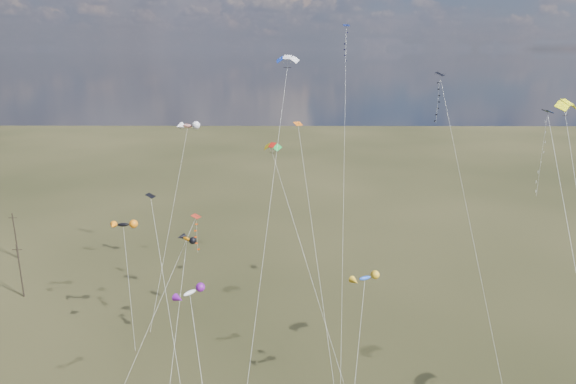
{
  "coord_description": "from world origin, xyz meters",
  "views": [
    {
      "loc": [
        0.4,
        -36.55,
        34.21
      ],
      "look_at": [
        0.0,
        18.0,
        19.0
      ],
      "focal_mm": 32.0,
      "sensor_mm": 36.0,
      "label": 1
    }
  ],
  "objects_px": {
    "utility_pole_far": "(15,235)",
    "utility_pole_near": "(20,270)",
    "diamond_black_high": "(441,113)",
    "parafoil_yellow": "(568,104)",
    "novelty_black_orange": "(123,225)"
  },
  "relations": [
    {
      "from": "diamond_black_high",
      "to": "novelty_black_orange",
      "type": "height_order",
      "value": "diamond_black_high"
    },
    {
      "from": "utility_pole_far",
      "to": "novelty_black_orange",
      "type": "bearing_deg",
      "value": -39.44
    },
    {
      "from": "utility_pole_far",
      "to": "novelty_black_orange",
      "type": "relative_size",
      "value": 0.57
    },
    {
      "from": "utility_pole_near",
      "to": "utility_pole_far",
      "type": "xyz_separation_m",
      "value": [
        -8.0,
        14.0,
        0.0
      ]
    },
    {
      "from": "utility_pole_near",
      "to": "parafoil_yellow",
      "type": "relative_size",
      "value": 0.26
    },
    {
      "from": "utility_pole_far",
      "to": "diamond_black_high",
      "type": "relative_size",
      "value": 0.25
    },
    {
      "from": "diamond_black_high",
      "to": "parafoil_yellow",
      "type": "bearing_deg",
      "value": -71.88
    },
    {
      "from": "utility_pole_near",
      "to": "diamond_black_high",
      "type": "height_order",
      "value": "diamond_black_high"
    },
    {
      "from": "diamond_black_high",
      "to": "novelty_black_orange",
      "type": "distance_m",
      "value": 40.59
    },
    {
      "from": "utility_pole_far",
      "to": "utility_pole_near",
      "type": "bearing_deg",
      "value": -60.26
    },
    {
      "from": "utility_pole_far",
      "to": "diamond_black_high",
      "type": "bearing_deg",
      "value": -17.61
    },
    {
      "from": "utility_pole_near",
      "to": "parafoil_yellow",
      "type": "bearing_deg",
      "value": -20.7
    },
    {
      "from": "utility_pole_far",
      "to": "parafoil_yellow",
      "type": "distance_m",
      "value": 82.87
    },
    {
      "from": "parafoil_yellow",
      "to": "novelty_black_orange",
      "type": "bearing_deg",
      "value": 159.81
    },
    {
      "from": "utility_pole_far",
      "to": "parafoil_yellow",
      "type": "xyz_separation_m",
      "value": [
        69.44,
        -37.22,
        25.68
      ]
    }
  ]
}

